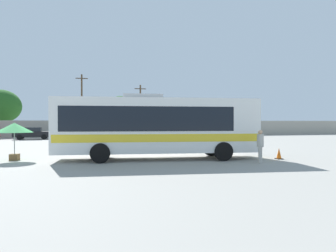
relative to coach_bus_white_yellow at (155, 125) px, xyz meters
name	(u,v)px	position (x,y,z in m)	size (l,w,h in m)	color
ground_plane	(127,145)	(-0.33, 10.76, -1.97)	(300.00, 300.00, 0.00)	gray
perimeter_wall	(113,129)	(-0.33, 27.12, -0.79)	(80.00, 0.30, 2.36)	#9E998C
coach_bus_white_yellow	(155,125)	(0.00, 0.00, 0.00)	(11.61, 3.89, 3.70)	white
attendant_by_bus_door	(260,144)	(5.00, -2.88, -0.99)	(0.49, 0.49, 1.73)	#B7B2A8
vendor_umbrella_near_gate_green	(14,129)	(-7.70, 1.50, -0.20)	(1.97, 1.97, 2.10)	gray
parked_car_second_black	(32,133)	(-10.59, 23.26, -1.18)	(4.48, 2.17, 1.49)	black
parked_car_third_black	(90,133)	(-3.65, 24.24, -1.22)	(4.39, 2.00, 1.40)	black
utility_pole_near	(82,104)	(-4.83, 30.23, 2.90)	(1.80, 0.24, 9.37)	#4C3823
utility_pole_far	(140,109)	(4.04, 29.68, 2.20)	(1.80, 0.24, 7.99)	#4C3823
roadside_tree_left	(0,106)	(-16.67, 32.89, 2.54)	(5.95, 5.95, 7.05)	brown
roadside_tree_midleft	(79,115)	(-5.32, 32.97, 1.38)	(3.20, 3.20, 4.73)	brown
roadside_tree_midright	(120,106)	(0.96, 30.52, 2.75)	(3.52, 3.52, 6.25)	brown
traffic_cone_on_apron	(279,154)	(6.94, -1.72, -1.66)	(0.36, 0.36, 0.64)	black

